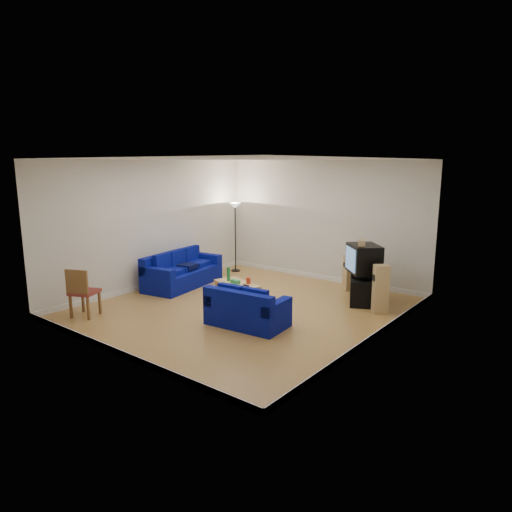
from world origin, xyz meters
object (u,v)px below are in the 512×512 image
Objects in this scene: sofa_three_seat at (181,273)px; television at (364,259)px; coffee_table at (237,285)px; tv_stand at (362,290)px; sofa_loveseat at (246,312)px.

sofa_three_seat is 4.65m from television.
coffee_table is 1.33× the size of tv_stand.
sofa_three_seat is at bearing -97.42° from tv_stand.
tv_stand is (4.35, 1.51, -0.03)m from sofa_three_seat.
television is at bearing 99.69° from sofa_three_seat.
coffee_table is at bearing 130.76° from sofa_loveseat.
television is (2.33, 1.67, 0.65)m from coffee_table.
tv_stand reaches higher than coffee_table.
sofa_loveseat is 1.67× the size of tv_stand.
sofa_three_seat is 2.34× the size of television.
sofa_loveseat reaches higher than coffee_table.
sofa_loveseat is (3.24, -1.29, -0.03)m from sofa_three_seat.
tv_stand is at bearing 34.73° from coffee_table.
coffee_table is (2.00, -0.12, 0.04)m from sofa_three_seat.
television is at bearing 35.67° from coffee_table.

